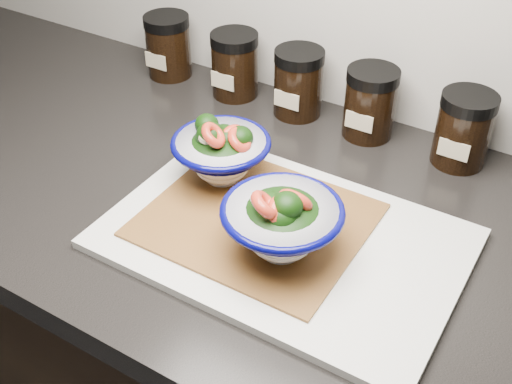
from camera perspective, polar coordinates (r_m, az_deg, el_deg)
The scene contains 11 objects.
cabinet at distance 1.27m, azimuth -2.64°, elevation -16.59°, with size 3.43×0.58×0.86m, color black.
countertop at distance 0.94m, azimuth -3.41°, elevation -0.39°, with size 3.50×0.60×0.04m, color black.
cutting_board at distance 0.83m, azimuth 2.45°, elevation -4.15°, with size 0.45×0.30×0.01m, color silver.
bamboo_mat at distance 0.84m, azimuth 0.00°, elevation -2.47°, with size 0.28×0.24×0.00m, color brown.
bowl_left at distance 0.89m, azimuth -3.08°, elevation 3.62°, with size 0.14×0.14×0.11m.
bowl_right at distance 0.77m, azimuth 2.29°, elevation -2.72°, with size 0.15×0.15×0.10m.
spice_jar_a at distance 1.20m, azimuth -7.80°, elevation 12.74°, with size 0.08×0.08×0.11m.
spice_jar_b at distance 1.12m, azimuth -1.90°, elevation 11.24°, with size 0.08×0.08×0.11m.
spice_jar_c at distance 1.07m, azimuth 3.78°, elevation 9.68°, with size 0.08×0.08×0.11m.
spice_jar_d at distance 1.02m, azimuth 10.10°, elevation 7.80°, with size 0.08×0.08×0.11m.
spice_jar_e at distance 0.99m, azimuth 17.96°, elevation 5.32°, with size 0.08×0.08×0.11m.
Camera 1 is at (0.43, 0.85, 1.46)m, focal length 45.00 mm.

